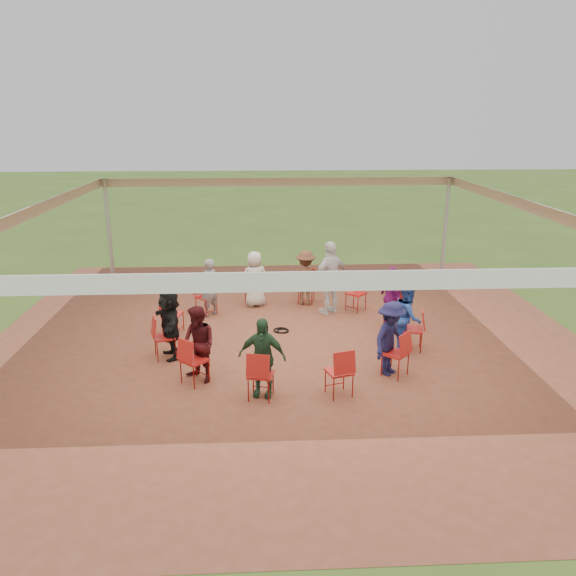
{
  "coord_description": "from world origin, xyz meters",
  "views": [
    {
      "loc": [
        -0.58,
        -11.4,
        4.73
      ],
      "look_at": [
        0.01,
        0.3,
        1.12
      ],
      "focal_mm": 35.0,
      "sensor_mm": 36.0,
      "label": 1
    }
  ],
  "objects_px": {
    "chair_6": "(172,314)",
    "cable_coil": "(282,331)",
    "chair_1": "(395,308)",
    "chair_9": "(261,375)",
    "person_seated_6": "(199,345)",
    "person_seated_2": "(306,278)",
    "person_seated_7": "(262,357)",
    "chair_4": "(254,288)",
    "chair_10": "(339,372)",
    "chair_0": "(413,330)",
    "person_seated_3": "(255,279)",
    "chair_2": "(356,293)",
    "person_seated_5": "(170,324)",
    "person_seated_8": "(391,338)",
    "chair_5": "(206,297)",
    "person_seated_1": "(391,297)",
    "chair_7": "(165,337)",
    "person_seated_4": "(209,287)",
    "chair_11": "(395,354)",
    "chair_3": "(306,287)",
    "laptop": "(399,319)",
    "person_seated_0": "(408,317)",
    "standing_person": "(331,278)"
  },
  "relations": [
    {
      "from": "chair_6",
      "to": "cable_coil",
      "type": "height_order",
      "value": "chair_6"
    },
    {
      "from": "chair_1",
      "to": "cable_coil",
      "type": "bearing_deg",
      "value": 77.48
    },
    {
      "from": "chair_9",
      "to": "person_seated_6",
      "type": "bearing_deg",
      "value": 160.06
    },
    {
      "from": "person_seated_2",
      "to": "person_seated_7",
      "type": "relative_size",
      "value": 1.0
    },
    {
      "from": "chair_4",
      "to": "chair_10",
      "type": "xyz_separation_m",
      "value": [
        1.53,
        -5.07,
        0.0
      ]
    },
    {
      "from": "chair_0",
      "to": "person_seated_3",
      "type": "height_order",
      "value": "person_seated_3"
    },
    {
      "from": "person_seated_3",
      "to": "chair_2",
      "type": "bearing_deg",
      "value": 152.3
    },
    {
      "from": "person_seated_5",
      "to": "person_seated_7",
      "type": "height_order",
      "value": "same"
    },
    {
      "from": "chair_6",
      "to": "person_seated_8",
      "type": "bearing_deg",
      "value": 75.36
    },
    {
      "from": "chair_10",
      "to": "person_seated_2",
      "type": "relative_size",
      "value": 0.62
    },
    {
      "from": "chair_4",
      "to": "person_seated_5",
      "type": "height_order",
      "value": "person_seated_5"
    },
    {
      "from": "person_seated_3",
      "to": "chair_1",
      "type": "bearing_deg",
      "value": 136.33
    },
    {
      "from": "chair_5",
      "to": "person_seated_1",
      "type": "bearing_deg",
      "value": 119.23
    },
    {
      "from": "chair_7",
      "to": "cable_coil",
      "type": "relative_size",
      "value": 2.05
    },
    {
      "from": "person_seated_3",
      "to": "person_seated_7",
      "type": "height_order",
      "value": "same"
    },
    {
      "from": "chair_0",
      "to": "chair_1",
      "type": "height_order",
      "value": "same"
    },
    {
      "from": "chair_4",
      "to": "chair_6",
      "type": "relative_size",
      "value": 1.0
    },
    {
      "from": "person_seated_4",
      "to": "chair_11",
      "type": "bearing_deg",
      "value": 90.0
    },
    {
      "from": "chair_3",
      "to": "chair_6",
      "type": "relative_size",
      "value": 1.0
    },
    {
      "from": "chair_1",
      "to": "person_seated_5",
      "type": "xyz_separation_m",
      "value": [
        -4.96,
        -1.5,
        0.28
      ]
    },
    {
      "from": "chair_2",
      "to": "chair_9",
      "type": "height_order",
      "value": "same"
    },
    {
      "from": "chair_1",
      "to": "person_seated_1",
      "type": "bearing_deg",
      "value": 90.0
    },
    {
      "from": "chair_5",
      "to": "laptop",
      "type": "relative_size",
      "value": 2.48
    },
    {
      "from": "person_seated_2",
      "to": "chair_7",
      "type": "bearing_deg",
      "value": 59.23
    },
    {
      "from": "laptop",
      "to": "chair_2",
      "type": "bearing_deg",
      "value": 24.42
    },
    {
      "from": "chair_3",
      "to": "chair_4",
      "type": "distance_m",
      "value": 1.37
    },
    {
      "from": "person_seated_4",
      "to": "person_seated_6",
      "type": "distance_m",
      "value": 3.58
    },
    {
      "from": "person_seated_0",
      "to": "person_seated_3",
      "type": "distance_m",
      "value": 4.38
    },
    {
      "from": "chair_11",
      "to": "chair_2",
      "type": "bearing_deg",
      "value": 45.0
    },
    {
      "from": "person_seated_0",
      "to": "person_seated_4",
      "type": "distance_m",
      "value": 4.89
    },
    {
      "from": "person_seated_0",
      "to": "person_seated_2",
      "type": "relative_size",
      "value": 1.0
    },
    {
      "from": "chair_3",
      "to": "person_seated_0",
      "type": "distance_m",
      "value": 3.67
    },
    {
      "from": "chair_6",
      "to": "person_seated_6",
      "type": "bearing_deg",
      "value": 32.3
    },
    {
      "from": "chair_7",
      "to": "person_seated_5",
      "type": "height_order",
      "value": "person_seated_5"
    },
    {
      "from": "chair_2",
      "to": "person_seated_1",
      "type": "distance_m",
      "value": 1.37
    },
    {
      "from": "person_seated_4",
      "to": "chair_2",
      "type": "bearing_deg",
      "value": 136.33
    },
    {
      "from": "chair_9",
      "to": "person_seated_6",
      "type": "relative_size",
      "value": 0.62
    },
    {
      "from": "chair_0",
      "to": "laptop",
      "type": "distance_m",
      "value": 0.36
    },
    {
      "from": "chair_2",
      "to": "standing_person",
      "type": "distance_m",
      "value": 0.84
    },
    {
      "from": "chair_2",
      "to": "person_seated_6",
      "type": "relative_size",
      "value": 0.62
    },
    {
      "from": "person_seated_1",
      "to": "person_seated_4",
      "type": "distance_m",
      "value": 4.38
    },
    {
      "from": "person_seated_8",
      "to": "chair_3",
      "type": "bearing_deg",
      "value": 59.23
    },
    {
      "from": "chair_10",
      "to": "person_seated_0",
      "type": "relative_size",
      "value": 0.62
    },
    {
      "from": "chair_7",
      "to": "person_seated_7",
      "type": "height_order",
      "value": "person_seated_7"
    },
    {
      "from": "chair_0",
      "to": "chair_2",
      "type": "xyz_separation_m",
      "value": [
        -0.77,
        2.54,
        0.0
      ]
    },
    {
      "from": "chair_6",
      "to": "chair_5",
      "type": "bearing_deg",
      "value": 165.0
    },
    {
      "from": "person_seated_3",
      "to": "person_seated_4",
      "type": "bearing_deg",
      "value": 15.0
    },
    {
      "from": "chair_9",
      "to": "chair_2",
      "type": "bearing_deg",
      "value": 75.0
    },
    {
      "from": "person_seated_3",
      "to": "standing_person",
      "type": "bearing_deg",
      "value": 143.78
    },
    {
      "from": "chair_3",
      "to": "standing_person",
      "type": "bearing_deg",
      "value": 136.28
    }
  ]
}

